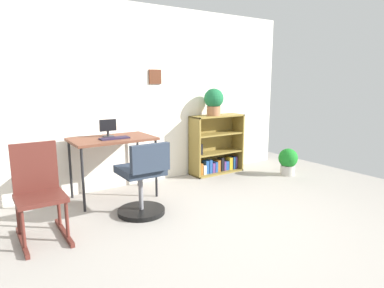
{
  "coord_description": "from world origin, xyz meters",
  "views": [
    {
      "loc": [
        -1.92,
        -2.17,
        1.45
      ],
      "look_at": [
        0.26,
        1.12,
        0.7
      ],
      "focal_mm": 31.42,
      "sensor_mm": 36.0,
      "label": 1
    }
  ],
  "objects_px": {
    "desk": "(112,143)",
    "bookshelf_low": "(215,148)",
    "office_chair": "(143,183)",
    "monitor": "(108,128)",
    "potted_plant_on_shelf": "(214,101)",
    "rocking_chair": "(39,191)",
    "keyboard": "(114,138)",
    "potted_plant_floor": "(288,161)"
  },
  "relations": [
    {
      "from": "keyboard",
      "to": "potted_plant_on_shelf",
      "type": "relative_size",
      "value": 0.85
    },
    {
      "from": "monitor",
      "to": "keyboard",
      "type": "bearing_deg",
      "value": -87.94
    },
    {
      "from": "potted_plant_floor",
      "to": "keyboard",
      "type": "bearing_deg",
      "value": 170.68
    },
    {
      "from": "potted_plant_on_shelf",
      "to": "potted_plant_floor",
      "type": "relative_size",
      "value": 0.99
    },
    {
      "from": "potted_plant_on_shelf",
      "to": "rocking_chair",
      "type": "bearing_deg",
      "value": -162.65
    },
    {
      "from": "keyboard",
      "to": "bookshelf_low",
      "type": "xyz_separation_m",
      "value": [
        1.76,
        0.31,
        -0.37
      ]
    },
    {
      "from": "office_chair",
      "to": "rocking_chair",
      "type": "height_order",
      "value": "rocking_chair"
    },
    {
      "from": "monitor",
      "to": "potted_plant_on_shelf",
      "type": "distance_m",
      "value": 1.72
    },
    {
      "from": "monitor",
      "to": "desk",
      "type": "bearing_deg",
      "value": -83.82
    },
    {
      "from": "monitor",
      "to": "potted_plant_floor",
      "type": "distance_m",
      "value": 2.77
    },
    {
      "from": "office_chair",
      "to": "desk",
      "type": "bearing_deg",
      "value": 94.24
    },
    {
      "from": "rocking_chair",
      "to": "potted_plant_on_shelf",
      "type": "bearing_deg",
      "value": 17.35
    },
    {
      "from": "rocking_chair",
      "to": "potted_plant_on_shelf",
      "type": "distance_m",
      "value": 2.86
    },
    {
      "from": "desk",
      "to": "potted_plant_on_shelf",
      "type": "xyz_separation_m",
      "value": [
        1.68,
        0.17,
        0.45
      ]
    },
    {
      "from": "desk",
      "to": "bookshelf_low",
      "type": "distance_m",
      "value": 1.8
    },
    {
      "from": "desk",
      "to": "office_chair",
      "type": "distance_m",
      "value": 0.8
    },
    {
      "from": "monitor",
      "to": "office_chair",
      "type": "relative_size",
      "value": 0.26
    },
    {
      "from": "keyboard",
      "to": "potted_plant_floor",
      "type": "height_order",
      "value": "keyboard"
    },
    {
      "from": "bookshelf_low",
      "to": "potted_plant_floor",
      "type": "relative_size",
      "value": 2.22
    },
    {
      "from": "office_chair",
      "to": "potted_plant_on_shelf",
      "type": "distance_m",
      "value": 2.01
    },
    {
      "from": "keyboard",
      "to": "potted_plant_floor",
      "type": "relative_size",
      "value": 0.84
    },
    {
      "from": "potted_plant_on_shelf",
      "to": "potted_plant_floor",
      "type": "height_order",
      "value": "potted_plant_on_shelf"
    },
    {
      "from": "keyboard",
      "to": "office_chair",
      "type": "height_order",
      "value": "office_chair"
    },
    {
      "from": "monitor",
      "to": "bookshelf_low",
      "type": "bearing_deg",
      "value": 3.99
    },
    {
      "from": "keyboard",
      "to": "potted_plant_floor",
      "type": "xyz_separation_m",
      "value": [
        2.61,
        -0.43,
        -0.54
      ]
    },
    {
      "from": "rocking_chair",
      "to": "potted_plant_floor",
      "type": "bearing_deg",
      "value": 2.21
    },
    {
      "from": "bookshelf_low",
      "to": "potted_plant_floor",
      "type": "xyz_separation_m",
      "value": [
        0.85,
        -0.74,
        -0.17
      ]
    },
    {
      "from": "bookshelf_low",
      "to": "potted_plant_on_shelf",
      "type": "distance_m",
      "value": 0.75
    },
    {
      "from": "monitor",
      "to": "bookshelf_low",
      "type": "distance_m",
      "value": 1.83
    },
    {
      "from": "monitor",
      "to": "rocking_chair",
      "type": "relative_size",
      "value": 0.24
    },
    {
      "from": "desk",
      "to": "potted_plant_floor",
      "type": "distance_m",
      "value": 2.7
    },
    {
      "from": "keyboard",
      "to": "potted_plant_on_shelf",
      "type": "bearing_deg",
      "value": 8.77
    },
    {
      "from": "desk",
      "to": "rocking_chair",
      "type": "xyz_separation_m",
      "value": [
        -0.96,
        -0.66,
        -0.25
      ]
    },
    {
      "from": "office_chair",
      "to": "potted_plant_floor",
      "type": "height_order",
      "value": "office_chair"
    },
    {
      "from": "desk",
      "to": "office_chair",
      "type": "bearing_deg",
      "value": -85.76
    },
    {
      "from": "office_chair",
      "to": "bookshelf_low",
      "type": "xyz_separation_m",
      "value": [
        1.7,
        0.95,
        0.03
      ]
    },
    {
      "from": "monitor",
      "to": "potted_plant_on_shelf",
      "type": "bearing_deg",
      "value": 2.31
    },
    {
      "from": "rocking_chair",
      "to": "potted_plant_on_shelf",
      "type": "xyz_separation_m",
      "value": [
        2.64,
        0.83,
        0.7
      ]
    },
    {
      "from": "desk",
      "to": "potted_plant_on_shelf",
      "type": "relative_size",
      "value": 2.41
    },
    {
      "from": "keyboard",
      "to": "rocking_chair",
      "type": "bearing_deg",
      "value": -149.46
    },
    {
      "from": "bookshelf_low",
      "to": "monitor",
      "type": "bearing_deg",
      "value": -176.01
    },
    {
      "from": "monitor",
      "to": "potted_plant_on_shelf",
      "type": "relative_size",
      "value": 0.53
    }
  ]
}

